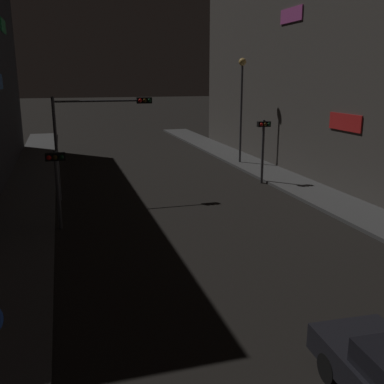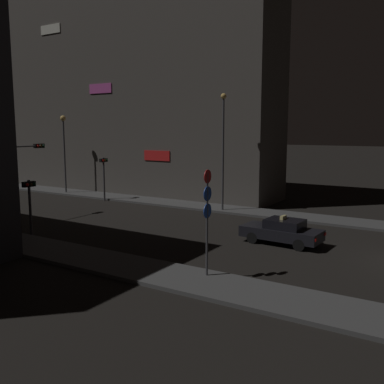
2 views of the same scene
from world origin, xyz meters
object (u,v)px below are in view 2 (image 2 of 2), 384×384
(street_lamp_near_block, at_px, (223,139))
(traffic_light_left_kerb, at_px, (30,196))
(traffic_light_right_kerb, at_px, (104,170))
(sign_pole_left, at_px, (207,212))
(street_lamp_far_block, at_px, (64,139))
(traffic_light_overhead, at_px, (8,165))
(taxi, at_px, (282,231))

(street_lamp_near_block, bearing_deg, traffic_light_left_kerb, 154.62)
(traffic_light_right_kerb, distance_m, sign_pole_left, 22.12)
(traffic_light_left_kerb, height_order, street_lamp_near_block, street_lamp_near_block)
(street_lamp_near_block, relative_size, street_lamp_far_block, 1.18)
(sign_pole_left, bearing_deg, traffic_light_right_kerb, 54.27)
(traffic_light_right_kerb, bearing_deg, traffic_light_left_kerb, -156.09)
(traffic_light_right_kerb, relative_size, sign_pole_left, 0.86)
(traffic_light_overhead, height_order, street_lamp_near_block, street_lamp_near_block)
(taxi, distance_m, sign_pole_left, 7.52)
(traffic_light_right_kerb, height_order, street_lamp_far_block, street_lamp_far_block)
(taxi, relative_size, street_lamp_far_block, 0.61)
(traffic_light_right_kerb, distance_m, street_lamp_near_block, 11.79)
(taxi, relative_size, sign_pole_left, 1.00)
(traffic_light_left_kerb, height_order, traffic_light_right_kerb, traffic_light_right_kerb)
(street_lamp_near_block, height_order, street_lamp_far_block, street_lamp_near_block)
(street_lamp_near_block, bearing_deg, traffic_light_right_kerb, 94.68)
(street_lamp_far_block, bearing_deg, traffic_light_right_kerb, -99.85)
(traffic_light_left_kerb, bearing_deg, taxi, -65.17)
(traffic_light_left_kerb, distance_m, traffic_light_right_kerb, 13.07)
(traffic_light_overhead, distance_m, traffic_light_left_kerb, 5.32)
(taxi, xyz_separation_m, street_lamp_far_block, (6.83, 24.81, 4.68))
(traffic_light_left_kerb, bearing_deg, traffic_light_overhead, 67.28)
(sign_pole_left, relative_size, street_lamp_near_block, 0.51)
(traffic_light_left_kerb, bearing_deg, street_lamp_near_block, -25.38)
(taxi, distance_m, traffic_light_right_kerb, 19.64)
(street_lamp_far_block, bearing_deg, taxi, -105.38)
(sign_pole_left, bearing_deg, street_lamp_near_block, 25.31)
(traffic_light_right_kerb, xyz_separation_m, street_lamp_far_block, (1.07, 6.14, 2.65))
(sign_pole_left, bearing_deg, taxi, -5.69)
(traffic_light_left_kerb, relative_size, traffic_light_right_kerb, 0.87)
(taxi, xyz_separation_m, sign_pole_left, (-7.16, 0.71, 2.19))
(sign_pole_left, xyz_separation_m, street_lamp_far_block, (13.98, 24.10, 2.50))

